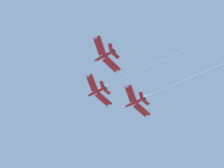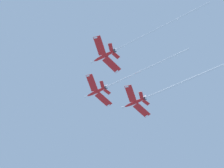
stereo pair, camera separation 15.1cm
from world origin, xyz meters
name	(u,v)px [view 1 (the left image)]	position (x,y,z in m)	size (l,w,h in m)	color
jet_lead	(114,83)	(-5.01, -0.85, 138.08)	(39.31, 42.92, 17.57)	red
jet_left_wing	(121,48)	(-7.84, -19.60, 133.77)	(40.09, 43.04, 17.23)	red
jet_right_wing	(158,93)	(15.51, -4.09, 133.27)	(39.54, 43.79, 17.86)	red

